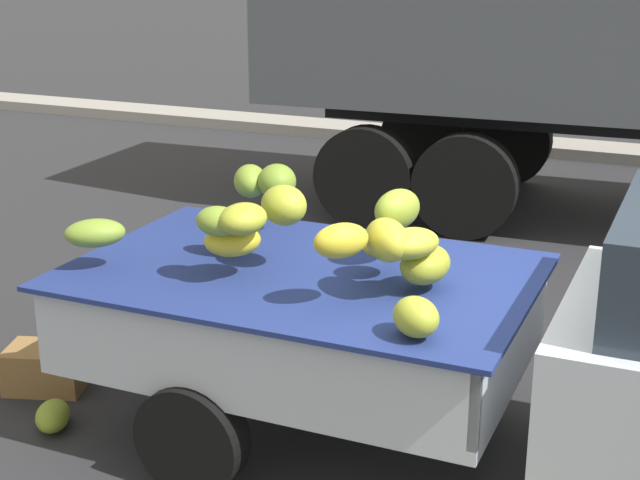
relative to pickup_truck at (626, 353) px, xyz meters
name	(u,v)px	position (x,y,z in m)	size (l,w,h in m)	color
ground	(526,472)	(-0.48, 0.10, -0.89)	(220.00, 220.00, 0.00)	#28282B
pickup_truck	(626,353)	(0.00, 0.00, 0.00)	(4.78, 1.85, 1.70)	silver
fallen_banana_bunch_near_tailgate	(53,416)	(-3.31, -0.61, -0.80)	(0.33, 0.21, 0.18)	olive
produce_crate	(46,368)	(-3.72, -0.17, -0.74)	(0.52, 0.36, 0.30)	olive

